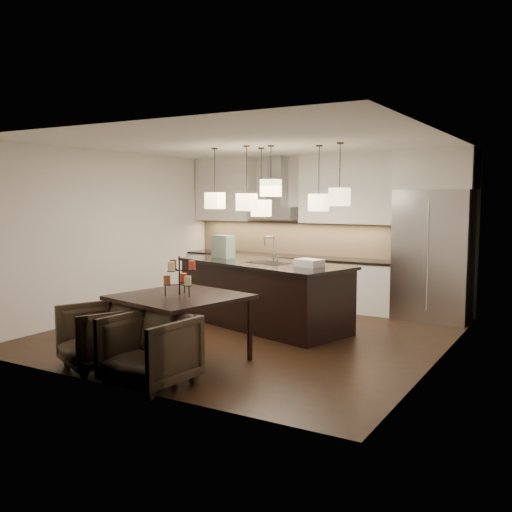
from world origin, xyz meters
The scene contains 37 objects.
floor centered at (0.00, 0.00, -0.01)m, with size 5.50×5.50×0.02m, color black.
ceiling centered at (0.00, 0.00, 2.81)m, with size 5.50×5.50×0.02m, color white.
wall_back centered at (0.00, 2.76, 1.40)m, with size 5.50×0.02×2.80m, color silver.
wall_front centered at (0.00, -2.76, 1.40)m, with size 5.50×0.02×2.80m, color silver.
wall_left centered at (-2.76, 0.00, 1.40)m, with size 0.02×5.50×2.80m, color silver.
wall_right centered at (2.76, 0.00, 1.40)m, with size 0.02×5.50×2.80m, color silver.
refrigerator centered at (2.10, 2.38, 1.07)m, with size 1.20×0.72×2.15m, color #B7B7BA.
fridge_panel centered at (2.10, 2.38, 2.47)m, with size 1.26×0.72×0.65m, color silver.
lower_cabinets centered at (-0.62, 2.43, 0.44)m, with size 4.21×0.62×0.88m, color silver.
countertop centered at (-0.62, 2.43, 0.90)m, with size 4.21×0.66×0.04m, color black.
backsplash centered at (-0.62, 2.73, 1.24)m, with size 4.21×0.02×0.63m, color #CBB083.
upper_cab_left centered at (-2.10, 2.57, 2.17)m, with size 1.25×0.35×1.25m, color silver.
upper_cab_right centered at (0.55, 2.57, 2.17)m, with size 1.86×0.35×1.25m, color silver.
hood_canopy centered at (-0.93, 2.48, 1.72)m, with size 0.90×0.52×0.24m, color #B7B7BA.
hood_chimney centered at (-0.93, 2.59, 2.32)m, with size 0.30×0.28×0.96m, color #B7B7BA.
fruit_bowl centered at (-2.04, 2.38, 0.95)m, with size 0.26×0.26×0.06m, color silver.
island_body centered at (-0.08, 0.56, 0.49)m, with size 2.77×1.11×0.97m, color black.
island_top centered at (-0.08, 0.56, 1.00)m, with size 2.86×1.20×0.04m, color black.
faucet centered at (0.06, 0.64, 1.23)m, with size 0.11×0.27×0.42m, color silver, non-canonical shape.
tote_bag centered at (-0.96, 0.75, 1.21)m, with size 0.38×0.20×0.38m, color #1B4F2D.
food_container centered at (0.80, 0.38, 1.07)m, with size 0.38×0.27×0.11m, color silver.
dining_table centered at (-0.02, -1.63, 0.41)m, with size 1.38×1.38×0.83m, color black, non-canonical shape.
candelabra centered at (-0.02, -1.63, 1.07)m, with size 0.40×0.40×0.49m, color black, non-canonical shape.
candle_a centered at (0.13, -1.66, 1.03)m, with size 0.08×0.08×0.11m, color beige.
candle_b centered at (-0.07, -1.48, 1.03)m, with size 0.08×0.08×0.11m, color red.
candle_c centered at (-0.12, -1.74, 1.03)m, with size 0.08×0.08×0.11m, color brown.
candle_d centered at (0.12, -1.56, 1.20)m, with size 0.08×0.08×0.11m, color red.
candle_e centered at (-0.16, -1.58, 1.20)m, with size 0.08×0.08×0.11m, color brown.
candle_f centered at (-0.03, -1.77, 1.20)m, with size 0.08×0.08×0.11m, color beige.
armchair_left centered at (-0.69, -2.34, 0.38)m, with size 0.82×0.84×0.76m, color black.
armchair_right centered at (0.27, -2.54, 0.39)m, with size 0.84×0.86×0.78m, color black.
pendant_a centered at (-0.87, 0.39, 1.97)m, with size 0.24×0.24×0.26m, color #FFE8B0.
pendant_b centered at (-0.21, 0.72, 1.85)m, with size 0.24×0.24×0.26m, color #FFE8B0.
pendant_c centered at (0.12, 0.44, 2.17)m, with size 0.24×0.24×0.26m, color #FFE8B0.
pendant_d centered at (0.76, 0.77, 1.95)m, with size 0.24×0.24×0.26m, color #FFE8B0.
pendant_e centered at (1.19, 0.53, 2.03)m, with size 0.24×0.24×0.26m, color #FFE8B0.
pendant_f centered at (-0.21, 0.28, 1.95)m, with size 0.24×0.24×0.26m, color #FFE8B0.
Camera 1 is at (4.29, -7.13, 2.05)m, focal length 40.00 mm.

